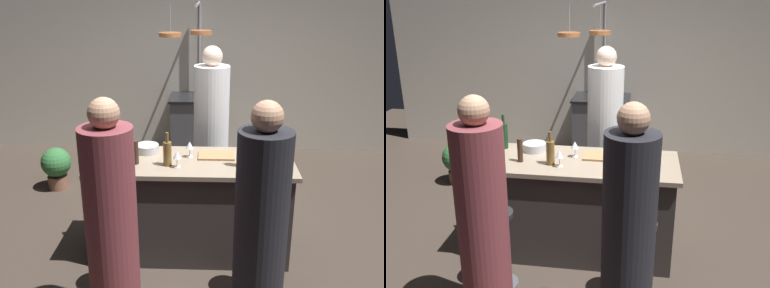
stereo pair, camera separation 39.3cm
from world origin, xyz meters
The scene contains 22 objects.
ground_plane centered at (0.00, 0.00, 0.00)m, with size 9.00×9.00×0.00m, color #382D26.
back_wall centered at (0.00, 2.85, 1.30)m, with size 6.40×0.16×2.60m, color beige.
kitchen_island centered at (0.00, 0.00, 0.45)m, with size 1.80×0.72×0.90m.
stove_range centered at (0.00, 2.45, 0.45)m, with size 0.80×0.64×0.89m.
chef centered at (0.18, 0.94, 0.83)m, with size 0.38×0.38×1.78m.
bar_stool_left centered at (-0.53, -0.62, 0.38)m, with size 0.28×0.28×0.68m.
guest_left centered at (-0.51, -0.97, 0.79)m, with size 0.36×0.36×1.70m.
bar_stool_right centered at (0.58, -0.62, 0.38)m, with size 0.28×0.28×0.68m.
guest_right centered at (0.50, -0.99, 0.79)m, with size 0.36×0.36×1.69m.
overhead_pot_rack centered at (-0.07, 2.01, 1.62)m, with size 0.60×1.36×2.17m.
potted_plant centered at (-1.70, 1.27, 0.30)m, with size 0.36×0.36×0.52m.
cutting_board centered at (0.22, 0.11, 0.91)m, with size 0.32×0.22×0.02m, color #997047.
pepper_mill centered at (-0.47, -0.10, 1.01)m, with size 0.05×0.05×0.21m, color #382319.
wine_bottle_red centered at (-0.71, 0.22, 1.03)m, with size 0.07×0.07×0.33m.
wine_bottle_rose centered at (0.43, -0.11, 1.03)m, with size 0.07×0.07×0.32m.
wine_bottle_amber centered at (-0.20, -0.12, 1.01)m, with size 0.07×0.07×0.29m.
wine_bottle_white centered at (-0.80, 0.07, 1.02)m, with size 0.07×0.07×0.30m.
wine_glass_by_chef centered at (0.62, -0.01, 1.01)m, with size 0.07×0.07×0.15m.
wine_glass_near_right_guest centered at (-0.11, -0.16, 1.01)m, with size 0.07×0.07×0.15m.
wine_glass_near_left_guest centered at (-0.02, 0.08, 1.01)m, with size 0.07×0.07×0.15m.
mixing_bowl_steel centered at (-0.42, 0.19, 0.94)m, with size 0.21×0.21×0.07m, color #B7B7BC.
mixing_bowl_blue centered at (0.60, 0.17, 0.93)m, with size 0.17×0.17×0.06m, color #334C6B.
Camera 2 is at (0.54, -3.51, 2.32)m, focal length 40.71 mm.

